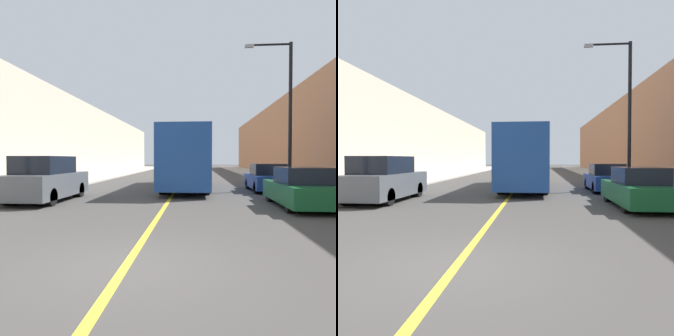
% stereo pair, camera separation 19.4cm
% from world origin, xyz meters
% --- Properties ---
extents(ground_plane, '(200.00, 200.00, 0.00)m').
position_xyz_m(ground_plane, '(0.00, 0.00, 0.00)').
color(ground_plane, '#3F3D3A').
extents(sidewalk_left, '(3.97, 72.00, 0.13)m').
position_xyz_m(sidewalk_left, '(-8.23, 30.00, 0.06)').
color(sidewalk_left, '#B2AA9E').
rests_on(sidewalk_left, ground).
extents(sidewalk_right, '(3.97, 72.00, 0.13)m').
position_xyz_m(sidewalk_right, '(8.23, 30.00, 0.06)').
color(sidewalk_right, '#B2AA9E').
rests_on(sidewalk_right, ground).
extents(building_row_left, '(4.00, 72.00, 7.63)m').
position_xyz_m(building_row_left, '(-12.22, 30.00, 3.82)').
color(building_row_left, beige).
rests_on(building_row_left, ground).
extents(building_row_right, '(4.00, 72.00, 8.42)m').
position_xyz_m(building_row_right, '(12.22, 30.00, 4.21)').
color(building_row_right, '#B2724C').
rests_on(building_row_right, ground).
extents(road_center_line, '(0.16, 72.00, 0.01)m').
position_xyz_m(road_center_line, '(0.00, 30.00, 0.00)').
color(road_center_line, gold).
rests_on(road_center_line, ground).
extents(bus, '(2.53, 11.29, 3.40)m').
position_xyz_m(bus, '(0.57, 14.69, 1.82)').
color(bus, '#1E4793').
rests_on(bus, ground).
extents(parked_suv_left, '(1.94, 4.89, 1.89)m').
position_xyz_m(parked_suv_left, '(-5.15, 8.17, 0.88)').
color(parked_suv_left, '#51565B').
rests_on(parked_suv_left, ground).
extents(car_right_near, '(1.76, 4.63, 1.48)m').
position_xyz_m(car_right_near, '(4.99, 7.24, 0.67)').
color(car_right_near, '#145128').
rests_on(car_right_near, ground).
extents(car_right_mid, '(1.82, 4.42, 1.52)m').
position_xyz_m(car_right_mid, '(5.05, 13.27, 0.68)').
color(car_right_mid, navy).
rests_on(car_right_mid, ground).
extents(street_lamp_right, '(2.69, 0.24, 8.33)m').
position_xyz_m(street_lamp_right, '(6.33, 14.26, 4.84)').
color(street_lamp_right, black).
rests_on(street_lamp_right, sidewalk_right).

